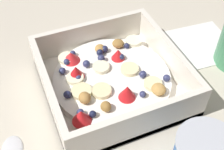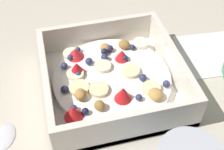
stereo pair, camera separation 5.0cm
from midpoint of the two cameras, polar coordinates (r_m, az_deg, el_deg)
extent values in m
plane|color=beige|center=(0.52, 4.44, -3.29)|extent=(2.40, 2.40, 0.00)
cube|color=white|center=(0.52, 2.76, -2.05)|extent=(0.22, 0.22, 0.01)
cube|color=white|center=(0.57, -0.11, 7.49)|extent=(0.22, 0.01, 0.06)
cube|color=white|center=(0.44, 6.80, -9.92)|extent=(0.22, 0.01, 0.06)
cube|color=white|center=(0.53, 13.97, 2.01)|extent=(0.01, 0.20, 0.06)
cube|color=white|center=(0.49, -9.28, -2.24)|extent=(0.01, 0.20, 0.06)
cylinder|color=white|center=(0.51, 2.81, -1.11)|extent=(0.20, 0.20, 0.02)
cylinder|color=#F7EFC6|center=(0.54, -5.17, 3.85)|extent=(0.03, 0.03, 0.01)
cylinder|color=beige|center=(0.51, 6.38, 0.57)|extent=(0.04, 0.04, 0.01)
cylinder|color=#F7EFC6|center=(0.51, 1.00, 1.53)|extent=(0.03, 0.03, 0.01)
cylinder|color=#F7EFC6|center=(0.50, -4.16, -0.02)|extent=(0.03, 0.03, 0.01)
cylinder|color=beige|center=(0.49, 10.37, -2.67)|extent=(0.04, 0.04, 0.01)
cylinder|color=beige|center=(0.48, 0.45, -2.97)|extent=(0.04, 0.04, 0.01)
cylinder|color=beige|center=(0.48, -3.30, -2.68)|extent=(0.04, 0.04, 0.01)
cylinder|color=#F7EFC6|center=(0.56, 7.91, 5.83)|extent=(0.04, 0.04, 0.01)
cone|color=red|center=(0.53, -4.34, 4.08)|extent=(0.04, 0.04, 0.02)
cone|color=red|center=(0.50, -3.87, 1.16)|extent=(0.03, 0.03, 0.02)
cone|color=red|center=(0.46, 5.21, -3.67)|extent=(0.03, 0.03, 0.03)
cone|color=red|center=(0.53, 4.59, 3.71)|extent=(0.03, 0.03, 0.02)
cone|color=red|center=(0.44, -4.15, -7.20)|extent=(0.03, 0.03, 0.02)
sphere|color=navy|center=(0.50, 8.75, -0.65)|extent=(0.01, 0.01, 0.01)
sphere|color=navy|center=(0.54, -3.89, 4.67)|extent=(0.01, 0.01, 0.01)
sphere|color=navy|center=(0.53, 1.29, 3.25)|extent=(0.01, 0.01, 0.01)
sphere|color=navy|center=(0.50, 13.12, -1.81)|extent=(0.01, 0.01, 0.01)
sphere|color=#23284C|center=(0.55, 6.51, 5.11)|extent=(0.01, 0.01, 0.01)
sphere|color=#23284C|center=(0.48, -6.15, -2.54)|extent=(0.01, 0.01, 0.01)
sphere|color=navy|center=(0.45, -4.18, -6.50)|extent=(0.01, 0.01, 0.01)
sphere|color=#23284C|center=(0.54, 1.99, 4.89)|extent=(0.01, 0.01, 0.01)
sphere|color=navy|center=(0.47, 8.15, -4.40)|extent=(0.01, 0.01, 0.01)
sphere|color=#191E3D|center=(0.54, 1.19, 4.31)|extent=(0.01, 0.01, 0.01)
sphere|color=#23284C|center=(0.53, 5.15, 3.10)|extent=(0.01, 0.01, 0.01)
sphere|color=navy|center=(0.50, -3.55, -0.02)|extent=(0.01, 0.01, 0.01)
sphere|color=#191E3D|center=(0.45, -1.92, -7.09)|extent=(0.01, 0.01, 0.01)
sphere|color=navy|center=(0.52, -1.66, 2.46)|extent=(0.01, 0.01, 0.01)
sphere|color=navy|center=(0.53, -5.26, 3.20)|extent=(0.01, 0.01, 0.01)
sphere|color=navy|center=(0.51, -6.30, 1.60)|extent=(0.01, 0.01, 0.01)
ellipsoid|color=#AD7F42|center=(0.47, -2.98, -3.89)|extent=(0.02, 0.02, 0.02)
ellipsoid|color=olive|center=(0.55, 4.92, 5.69)|extent=(0.03, 0.03, 0.01)
ellipsoid|color=olive|center=(0.45, 0.76, -5.97)|extent=(0.02, 0.02, 0.02)
ellipsoid|color=#AD7F42|center=(0.55, 1.31, 5.09)|extent=(0.03, 0.03, 0.01)
ellipsoid|color=tan|center=(0.48, 11.28, -3.78)|extent=(0.03, 0.03, 0.02)
ellipsoid|color=silver|center=(0.48, -16.94, -10.99)|extent=(0.04, 0.05, 0.01)
cube|color=white|center=(0.62, 20.67, 3.78)|extent=(0.13, 0.13, 0.01)
camera|label=1|loc=(0.02, -87.13, 3.02)|focal=48.20mm
camera|label=2|loc=(0.02, 92.87, -3.02)|focal=48.20mm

